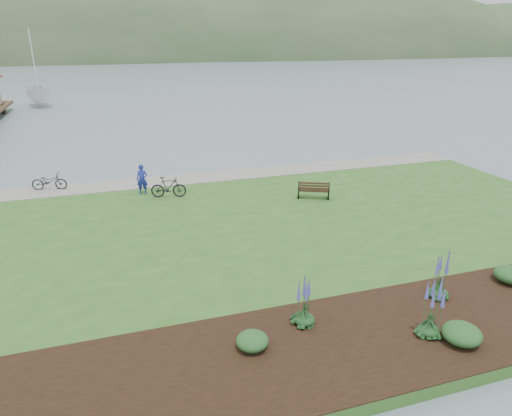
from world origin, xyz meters
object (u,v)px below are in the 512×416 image
(person, at_px, (142,177))
(bicycle_a, at_px, (49,181))
(park_bench, at_px, (314,190))
(sailboat, at_px, (41,106))

(person, distance_m, bicycle_a, 5.38)
(person, relative_size, bicycle_a, 1.01)
(park_bench, xyz_separation_m, person, (-8.40, 3.51, 0.46))
(park_bench, height_order, sailboat, sailboat)
(person, xyz_separation_m, sailboat, (-9.42, 40.28, -1.35))
(sailboat, bearing_deg, person, -92.54)
(bicycle_a, relative_size, sailboat, 0.06)
(bicycle_a, height_order, sailboat, sailboat)
(park_bench, bearing_deg, sailboat, 136.60)
(person, height_order, bicycle_a, person)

